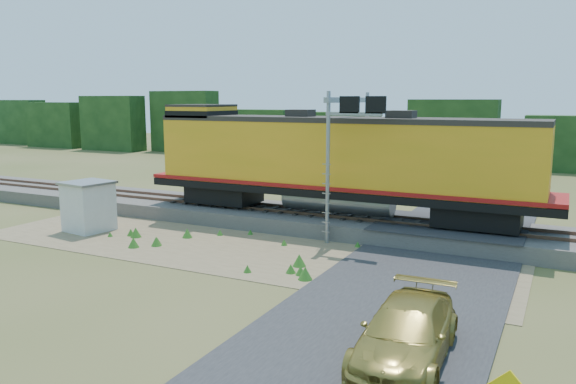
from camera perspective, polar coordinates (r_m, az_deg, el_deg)
The scene contains 11 objects.
ground at distance 25.32m, azimuth -2.47°, elevation -6.41°, with size 140.00×140.00×0.00m, color #475123.
ballast at distance 30.45m, azimuth 3.01°, elevation -2.93°, with size 70.00×5.00×0.80m, color slate.
rails at distance 30.35m, azimuth 3.02°, elevation -2.04°, with size 70.00×1.54×0.16m.
dirt_shoulder at distance 26.72m, azimuth -5.72°, elevation -5.57°, with size 26.00×8.00×0.03m, color #8C7754.
road at distance 23.56m, azimuth 13.65°, elevation -7.67°, with size 7.00×66.00×0.86m.
tree_line_north at distance 60.58m, azimuth 15.30°, elevation 5.46°, with size 130.00×3.00×6.50m.
weed_clumps at distance 27.21m, azimuth -8.85°, elevation -5.39°, with size 15.00×6.20×0.56m, color #2C671D, non-canonical shape.
locomotive at distance 29.60m, azimuth 4.54°, elevation 3.26°, with size 21.87×3.34×5.64m.
shed at distance 31.35m, azimuth -19.61°, elevation -1.36°, with size 2.53×2.53×2.65m.
signal_gantry at distance 28.38m, azimuth 6.47°, elevation 6.41°, with size 2.88×6.20×7.27m.
car at distance 15.63m, azimuth 11.93°, elevation -13.83°, with size 2.20×5.42×1.57m, color #9F8B3B.
Camera 1 is at (11.85, -21.28, 6.90)m, focal length 35.00 mm.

